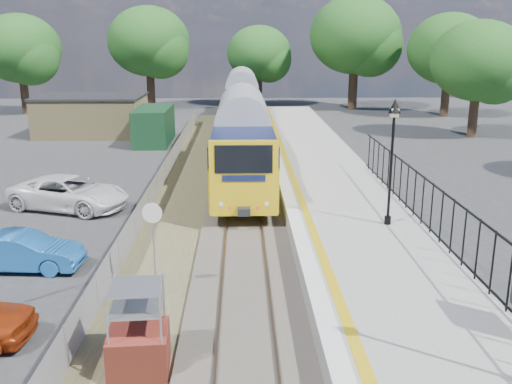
{
  "coord_description": "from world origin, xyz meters",
  "views": [
    {
      "loc": [
        -0.09,
        -13.89,
        7.58
      ],
      "look_at": [
        0.45,
        6.59,
        2.0
      ],
      "focal_mm": 40.0,
      "sensor_mm": 36.0,
      "label": 1
    }
  ],
  "objects_px": {
    "speed_sign": "(153,234)",
    "victorian_lamp_north": "(393,133)",
    "car_blue": "(23,252)",
    "car_yellow": "(29,248)",
    "train": "(242,111)",
    "car_white": "(69,193)",
    "brick_plinth": "(138,330)"
  },
  "relations": [
    {
      "from": "train",
      "to": "car_white",
      "type": "height_order",
      "value": "train"
    },
    {
      "from": "victorian_lamp_north",
      "to": "car_yellow",
      "type": "distance_m",
      "value": 13.35
    },
    {
      "from": "brick_plinth",
      "to": "car_yellow",
      "type": "height_order",
      "value": "brick_plinth"
    },
    {
      "from": "car_blue",
      "to": "train",
      "type": "bearing_deg",
      "value": -13.58
    },
    {
      "from": "car_blue",
      "to": "car_yellow",
      "type": "relative_size",
      "value": 1.03
    },
    {
      "from": "speed_sign",
      "to": "car_yellow",
      "type": "height_order",
      "value": "speed_sign"
    },
    {
      "from": "brick_plinth",
      "to": "victorian_lamp_north",
      "type": "bearing_deg",
      "value": 45.75
    },
    {
      "from": "car_blue",
      "to": "car_yellow",
      "type": "bearing_deg",
      "value": 6.65
    },
    {
      "from": "victorian_lamp_north",
      "to": "car_yellow",
      "type": "xyz_separation_m",
      "value": [
        -12.76,
        -1.2,
        -3.75
      ]
    },
    {
      "from": "brick_plinth",
      "to": "car_white",
      "type": "xyz_separation_m",
      "value": [
        -5.4,
        13.22,
        -0.3
      ]
    },
    {
      "from": "brick_plinth",
      "to": "car_white",
      "type": "height_order",
      "value": "brick_plinth"
    },
    {
      "from": "speed_sign",
      "to": "victorian_lamp_north",
      "type": "bearing_deg",
      "value": 37.75
    },
    {
      "from": "brick_plinth",
      "to": "car_white",
      "type": "bearing_deg",
      "value": 112.23
    },
    {
      "from": "brick_plinth",
      "to": "car_blue",
      "type": "bearing_deg",
      "value": 128.56
    },
    {
      "from": "victorian_lamp_north",
      "to": "car_blue",
      "type": "distance_m",
      "value": 13.37
    },
    {
      "from": "brick_plinth",
      "to": "car_yellow",
      "type": "bearing_deg",
      "value": 126.09
    },
    {
      "from": "car_yellow",
      "to": "car_white",
      "type": "relative_size",
      "value": 0.7
    },
    {
      "from": "car_blue",
      "to": "car_white",
      "type": "distance_m",
      "value": 7.05
    },
    {
      "from": "speed_sign",
      "to": "brick_plinth",
      "type": "bearing_deg",
      "value": -77.19
    },
    {
      "from": "train",
      "to": "brick_plinth",
      "type": "bearing_deg",
      "value": -94.75
    },
    {
      "from": "victorian_lamp_north",
      "to": "train",
      "type": "height_order",
      "value": "victorian_lamp_north"
    },
    {
      "from": "train",
      "to": "victorian_lamp_north",
      "type": "bearing_deg",
      "value": -76.51
    },
    {
      "from": "car_white",
      "to": "car_yellow",
      "type": "bearing_deg",
      "value": -157.17
    },
    {
      "from": "victorian_lamp_north",
      "to": "car_white",
      "type": "xyz_separation_m",
      "value": [
        -13.2,
        5.21,
        -3.54
      ]
    },
    {
      "from": "speed_sign",
      "to": "car_yellow",
      "type": "bearing_deg",
      "value": 158.72
    },
    {
      "from": "car_blue",
      "to": "car_white",
      "type": "xyz_separation_m",
      "value": [
        -0.47,
        7.04,
        0.11
      ]
    },
    {
      "from": "brick_plinth",
      "to": "car_white",
      "type": "distance_m",
      "value": 14.28
    },
    {
      "from": "victorian_lamp_north",
      "to": "brick_plinth",
      "type": "distance_m",
      "value": 11.64
    },
    {
      "from": "victorian_lamp_north",
      "to": "car_blue",
      "type": "height_order",
      "value": "victorian_lamp_north"
    },
    {
      "from": "car_blue",
      "to": "car_yellow",
      "type": "xyz_separation_m",
      "value": [
        -0.03,
        0.62,
        -0.09
      ]
    },
    {
      "from": "train",
      "to": "speed_sign",
      "type": "relative_size",
      "value": 13.65
    },
    {
      "from": "speed_sign",
      "to": "car_blue",
      "type": "bearing_deg",
      "value": 164.28
    }
  ]
}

